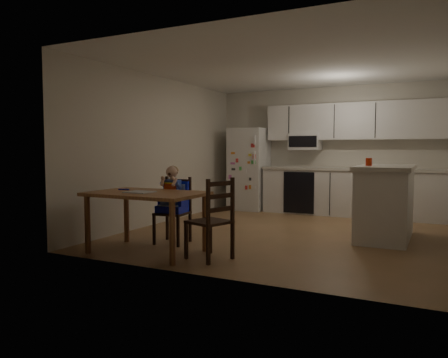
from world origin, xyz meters
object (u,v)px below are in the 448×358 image
chair_booster (174,196)px  kitchen_island (385,202)px  red_cup (369,162)px  refrigerator (249,169)px  chair_side (215,214)px  dining_table (147,200)px

chair_booster → kitchen_island: bearing=26.5°
red_cup → chair_booster: 2.77m
refrigerator → chair_booster: 3.49m
chair_side → kitchen_island: bearing=162.3°
refrigerator → red_cup: (2.70, -2.04, 0.24)m
refrigerator → dining_table: (0.39, -4.08, -0.20)m
red_cup → refrigerator: bearing=143.0°
kitchen_island → chair_booster: chair_booster is taller
chair_booster → chair_side: size_ratio=1.11×
red_cup → chair_booster: red_cup is taller
refrigerator → red_cup: size_ratio=15.72×
kitchen_island → chair_side: size_ratio=1.48×
chair_side → red_cup: bearing=164.6°
refrigerator → chair_side: (1.33, -4.06, -0.31)m
kitchen_island → dining_table: size_ratio=1.01×
kitchen_island → dining_table: bearing=-139.4°
refrigerator → red_cup: refrigerator is taller
chair_booster → chair_side: (0.94, -0.59, -0.10)m
dining_table → chair_booster: chair_booster is taller
refrigerator → kitchen_island: 3.51m
kitchen_island → red_cup: size_ratio=13.04×
red_cup → kitchen_island: bearing=30.2°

